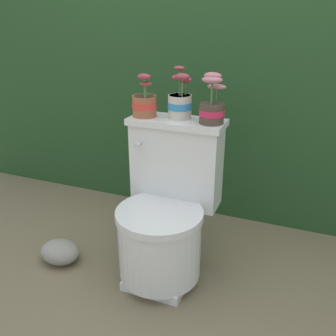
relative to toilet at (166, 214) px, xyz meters
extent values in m
plane|color=#75664C|center=(0.00, -0.07, -0.33)|extent=(12.00, 12.00, 0.00)
cube|color=#234723|center=(0.00, 1.07, 0.48)|extent=(3.62, 0.80, 1.62)
cube|color=silver|center=(0.00, -0.08, -0.31)|extent=(0.30, 0.30, 0.05)
cylinder|color=silver|center=(0.00, -0.08, -0.13)|extent=(0.40, 0.40, 0.31)
cylinder|color=silver|center=(0.00, -0.08, 0.04)|extent=(0.41, 0.41, 0.04)
cube|color=silver|center=(0.00, 0.14, 0.21)|extent=(0.44, 0.17, 0.41)
cube|color=silver|center=(0.00, 0.14, 0.43)|extent=(0.47, 0.19, 0.03)
cylinder|color=silver|center=(-0.15, 0.03, 0.33)|extent=(0.02, 0.05, 0.02)
cylinder|color=#9E5638|center=(-0.16, 0.14, 0.49)|extent=(0.12, 0.12, 0.10)
cylinder|color=red|center=(-0.16, 0.14, 0.50)|extent=(0.12, 0.12, 0.03)
cylinder|color=#332319|center=(-0.16, 0.14, 0.54)|extent=(0.11, 0.11, 0.01)
cylinder|color=#4C753D|center=(-0.14, 0.09, 0.59)|extent=(0.01, 0.01, 0.09)
ellipsoid|color=#93333D|center=(-0.14, 0.09, 0.64)|extent=(0.07, 0.05, 0.03)
cylinder|color=#4C753D|center=(-0.14, 0.10, 0.57)|extent=(0.01, 0.01, 0.06)
ellipsoid|color=#93333D|center=(-0.14, 0.10, 0.61)|extent=(0.06, 0.04, 0.02)
cylinder|color=beige|center=(0.01, 0.16, 0.50)|extent=(0.11, 0.11, 0.11)
cylinder|color=#2D84BC|center=(0.01, 0.16, 0.51)|extent=(0.11, 0.11, 0.03)
cylinder|color=#332319|center=(0.01, 0.16, 0.55)|extent=(0.10, 0.10, 0.01)
cylinder|color=#4C753D|center=(0.03, 0.18, 0.59)|extent=(0.01, 0.01, 0.06)
ellipsoid|color=#93333D|center=(0.03, 0.18, 0.63)|extent=(0.06, 0.04, 0.03)
cylinder|color=#4C753D|center=(0.01, 0.15, 0.59)|extent=(0.01, 0.01, 0.07)
ellipsoid|color=#93333D|center=(0.01, 0.15, 0.64)|extent=(0.08, 0.06, 0.03)
cylinder|color=#4C753D|center=(0.03, 0.13, 0.60)|extent=(0.01, 0.01, 0.08)
ellipsoid|color=#93333D|center=(0.03, 0.13, 0.65)|extent=(0.07, 0.05, 0.03)
cylinder|color=#4C753D|center=(0.00, 0.17, 0.61)|extent=(0.01, 0.01, 0.12)
ellipsoid|color=#93333D|center=(0.00, 0.17, 0.68)|extent=(0.05, 0.04, 0.02)
cylinder|color=#47382D|center=(0.17, 0.14, 0.49)|extent=(0.11, 0.11, 0.09)
cylinder|color=#D1234C|center=(0.17, 0.14, 0.49)|extent=(0.12, 0.12, 0.03)
cylinder|color=#332319|center=(0.17, 0.14, 0.53)|extent=(0.10, 0.10, 0.01)
cylinder|color=#4C753D|center=(0.17, 0.13, 0.59)|extent=(0.01, 0.01, 0.11)
ellipsoid|color=#B26B75|center=(0.17, 0.13, 0.66)|extent=(0.08, 0.06, 0.03)
cylinder|color=#4C753D|center=(0.18, 0.17, 0.57)|extent=(0.01, 0.01, 0.06)
ellipsoid|color=#B26B75|center=(0.18, 0.17, 0.61)|extent=(0.09, 0.06, 0.02)
cylinder|color=#4C753D|center=(0.17, 0.11, 0.59)|extent=(0.01, 0.01, 0.10)
ellipsoid|color=#B26B75|center=(0.17, 0.11, 0.65)|extent=(0.09, 0.07, 0.03)
ellipsoid|color=gray|center=(-0.56, -0.14, -0.27)|extent=(0.22, 0.17, 0.12)
camera|label=1|loc=(0.60, -1.48, 0.92)|focal=40.00mm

